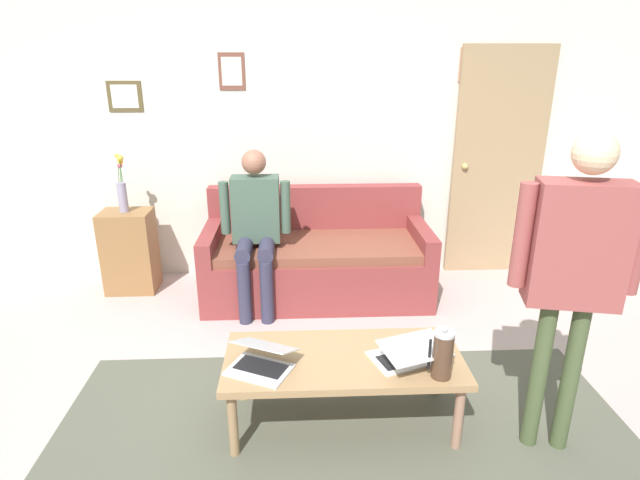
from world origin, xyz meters
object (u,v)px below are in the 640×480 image
object	(u,v)px
interior_door	(497,165)
person_standing	(576,260)
laptop_left	(261,361)
side_shelf	(130,251)
person_seated	(256,222)
french_press	(442,354)
laptop_center	(407,354)
coffee_table	(343,364)
couch	(317,260)
flower_vase	(122,190)

from	to	relation	value
interior_door	person_standing	bearing A→B (deg)	77.41
laptop_left	side_shelf	distance (m)	2.30
person_seated	french_press	bearing A→B (deg)	122.05
laptop_center	coffee_table	bearing A→B (deg)	-11.57
interior_door	laptop_left	bearing A→B (deg)	47.79
coffee_table	french_press	distance (m)	0.54
couch	coffee_table	xyz separation A→B (m)	(-0.08, 1.68, 0.07)
french_press	flower_vase	world-z (taller)	flower_vase
coffee_table	person_standing	world-z (taller)	person_standing
coffee_table	flower_vase	size ratio (longest dim) A/B	2.64
interior_door	side_shelf	size ratio (longest dim) A/B	2.87
laptop_center	side_shelf	xyz separation A→B (m)	(2.02, -1.90, -0.11)
coffee_table	laptop_left	xyz separation A→B (m)	(0.44, 0.09, 0.09)
side_shelf	person_standing	xyz separation A→B (m)	(-2.75, 2.06, 0.70)
flower_vase	person_seated	size ratio (longest dim) A/B	0.38
laptop_left	side_shelf	size ratio (longest dim) A/B	0.56
interior_door	laptop_left	xyz separation A→B (m)	(2.02, 2.22, -0.56)
flower_vase	person_standing	world-z (taller)	person_standing
laptop_center	person_seated	xyz separation A→B (m)	(0.89, -1.53, 0.26)
couch	coffee_table	distance (m)	1.69
laptop_left	coffee_table	bearing A→B (deg)	-168.54
flower_vase	person_standing	size ratio (longest dim) A/B	0.29
interior_door	person_standing	distance (m)	2.42
interior_door	coffee_table	distance (m)	2.73
interior_door	french_press	size ratio (longest dim) A/B	7.23
interior_door	couch	distance (m)	1.86
side_shelf	couch	bearing A→B (deg)	174.72
laptop_left	laptop_center	world-z (taller)	laptop_left
french_press	person_seated	bearing A→B (deg)	-57.95
person_standing	laptop_center	bearing A→B (deg)	-12.24
coffee_table	person_seated	xyz separation A→B (m)	(0.56, -1.46, 0.35)
french_press	side_shelf	xyz separation A→B (m)	(2.17, -2.04, -0.20)
side_shelf	flower_vase	world-z (taller)	flower_vase
flower_vase	person_standing	distance (m)	3.44
side_shelf	person_standing	bearing A→B (deg)	143.15
person_standing	french_press	bearing A→B (deg)	-2.25
laptop_center	side_shelf	world-z (taller)	side_shelf
interior_door	side_shelf	world-z (taller)	interior_door
person_standing	laptop_left	bearing A→B (deg)	-5.23
person_standing	person_seated	bearing A→B (deg)	-46.11
interior_door	person_standing	xyz separation A→B (m)	(0.53, 2.36, 0.03)
person_seated	laptop_left	bearing A→B (deg)	94.79
coffee_table	person_seated	world-z (taller)	person_seated
couch	person_standing	world-z (taller)	person_standing
interior_door	person_seated	distance (m)	2.27
french_press	flower_vase	size ratio (longest dim) A/B	0.58
person_standing	couch	bearing A→B (deg)	-59.31
couch	coffee_table	size ratio (longest dim) A/B	1.45
laptop_left	flower_vase	distance (m)	2.34
flower_vase	person_seated	world-z (taller)	person_seated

